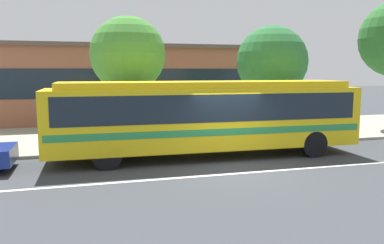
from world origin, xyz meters
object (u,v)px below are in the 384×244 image
(bus_stop_sign, at_px, (283,106))
(street_tree_mid_block, at_px, (272,62))
(street_tree_near_stop, at_px, (128,55))
(pedestrian_waiting_near_sign, at_px, (183,121))
(transit_bus, at_px, (206,113))

(bus_stop_sign, bearing_deg, street_tree_mid_block, 79.46)
(street_tree_near_stop, xyz_separation_m, street_tree_mid_block, (7.12, 0.37, -0.26))
(pedestrian_waiting_near_sign, bearing_deg, street_tree_near_stop, 150.73)
(transit_bus, xyz_separation_m, pedestrian_waiting_near_sign, (-0.33, 2.18, -0.55))
(bus_stop_sign, height_order, street_tree_mid_block, street_tree_mid_block)
(bus_stop_sign, distance_m, street_tree_near_stop, 7.30)
(transit_bus, height_order, pedestrian_waiting_near_sign, transit_bus)
(bus_stop_sign, xyz_separation_m, street_tree_mid_block, (0.35, 1.89, 2.04))
(transit_bus, xyz_separation_m, street_tree_near_stop, (-2.51, 3.40, 2.29))
(pedestrian_waiting_near_sign, distance_m, street_tree_near_stop, 3.78)
(street_tree_near_stop, bearing_deg, transit_bus, -53.61)
(pedestrian_waiting_near_sign, height_order, bus_stop_sign, bus_stop_sign)
(pedestrian_waiting_near_sign, height_order, street_tree_near_stop, street_tree_near_stop)
(pedestrian_waiting_near_sign, xyz_separation_m, street_tree_near_stop, (-2.17, 1.22, 2.84))
(pedestrian_waiting_near_sign, xyz_separation_m, street_tree_mid_block, (4.94, 1.59, 2.58))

